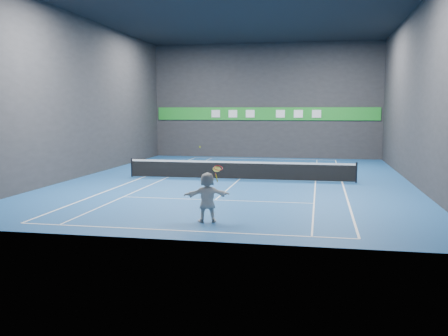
% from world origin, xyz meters
% --- Properties ---
extents(ground, '(26.00, 26.00, 0.00)m').
position_xyz_m(ground, '(0.00, 0.00, 0.00)').
color(ground, navy).
rests_on(ground, ground).
extents(ceiling, '(26.00, 26.00, 0.00)m').
position_xyz_m(ceiling, '(0.00, 0.00, 9.00)').
color(ceiling, black).
rests_on(ceiling, ground).
extents(wall_back, '(18.00, 0.10, 9.00)m').
position_xyz_m(wall_back, '(0.00, 13.00, 4.50)').
color(wall_back, '#27282A').
rests_on(wall_back, ground).
extents(wall_front, '(18.00, 0.10, 9.00)m').
position_xyz_m(wall_front, '(0.00, -13.00, 4.50)').
color(wall_front, '#27282A').
rests_on(wall_front, ground).
extents(wall_left, '(0.10, 26.00, 9.00)m').
position_xyz_m(wall_left, '(-9.00, 0.00, 4.50)').
color(wall_left, '#27282A').
rests_on(wall_left, ground).
extents(wall_right, '(0.10, 26.00, 9.00)m').
position_xyz_m(wall_right, '(9.00, 0.00, 4.50)').
color(wall_right, '#27282A').
rests_on(wall_right, ground).
extents(baseline_near, '(10.98, 0.08, 0.01)m').
position_xyz_m(baseline_near, '(0.00, -11.89, 0.00)').
color(baseline_near, white).
rests_on(baseline_near, ground).
extents(baseline_far, '(10.98, 0.08, 0.01)m').
position_xyz_m(baseline_far, '(0.00, 11.89, 0.00)').
color(baseline_far, white).
rests_on(baseline_far, ground).
extents(sideline_doubles_left, '(0.08, 23.78, 0.01)m').
position_xyz_m(sideline_doubles_left, '(-5.49, 0.00, 0.00)').
color(sideline_doubles_left, white).
rests_on(sideline_doubles_left, ground).
extents(sideline_doubles_right, '(0.08, 23.78, 0.01)m').
position_xyz_m(sideline_doubles_right, '(5.49, 0.00, 0.00)').
color(sideline_doubles_right, white).
rests_on(sideline_doubles_right, ground).
extents(sideline_singles_left, '(0.06, 23.78, 0.01)m').
position_xyz_m(sideline_singles_left, '(-4.11, 0.00, 0.00)').
color(sideline_singles_left, white).
rests_on(sideline_singles_left, ground).
extents(sideline_singles_right, '(0.06, 23.78, 0.01)m').
position_xyz_m(sideline_singles_right, '(4.11, 0.00, 0.00)').
color(sideline_singles_right, white).
rests_on(sideline_singles_right, ground).
extents(service_line_near, '(8.23, 0.06, 0.01)m').
position_xyz_m(service_line_near, '(0.00, -6.40, 0.00)').
color(service_line_near, white).
rests_on(service_line_near, ground).
extents(service_line_far, '(8.23, 0.06, 0.01)m').
position_xyz_m(service_line_far, '(0.00, 6.40, 0.00)').
color(service_line_far, white).
rests_on(service_line_far, ground).
extents(center_service_line, '(0.06, 12.80, 0.01)m').
position_xyz_m(center_service_line, '(0.00, 0.00, 0.00)').
color(center_service_line, white).
rests_on(center_service_line, ground).
extents(player, '(1.66, 0.99, 1.70)m').
position_xyz_m(player, '(0.59, -10.52, 0.85)').
color(player, silver).
rests_on(player, ground).
extents(tennis_ball, '(0.06, 0.06, 0.06)m').
position_xyz_m(tennis_ball, '(0.33, -10.43, 2.54)').
color(tennis_ball, '#DAF328').
rests_on(tennis_ball, player).
extents(tennis_net, '(12.50, 0.10, 1.07)m').
position_xyz_m(tennis_net, '(0.00, 0.00, 0.54)').
color(tennis_net, black).
rests_on(tennis_net, ground).
extents(sponsor_banner, '(17.64, 0.11, 1.00)m').
position_xyz_m(sponsor_banner, '(0.00, 12.93, 3.50)').
color(sponsor_banner, '#1F8E29').
rests_on(sponsor_banner, wall_back).
extents(tennis_racket, '(0.46, 0.40, 0.58)m').
position_xyz_m(tennis_racket, '(0.95, -10.47, 1.79)').
color(tennis_racket, '#B31413').
rests_on(tennis_racket, player).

